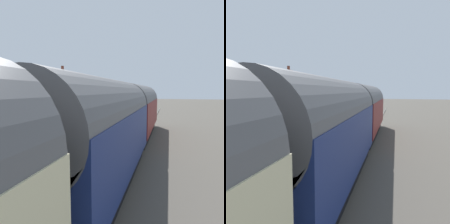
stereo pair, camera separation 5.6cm
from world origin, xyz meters
The scene contains 20 objects.
ground_plane centered at (0.00, 0.00, 0.00)m, with size 160.00×160.00×0.00m, color #4C473F.
platform centered at (0.00, 4.36, 0.44)m, with size 32.00×6.73×0.89m, color #A39B8C.
platform_edge_coping centered at (0.00, 1.18, 0.90)m, with size 32.00×0.36×0.02m, color beige.
rail_near centered at (0.00, -1.62, 0.07)m, with size 52.00×0.08×0.14m, color gray.
rail_far centered at (0.00, -0.18, 0.07)m, with size 52.00×0.08×0.14m, color gray.
train centered at (-10.97, -0.90, 2.22)m, with size 29.53×2.73×4.32m.
station_building centered at (-0.74, 5.71, 2.33)m, with size 5.90×4.55×5.12m.
bench_mid_platform centered at (9.21, 3.88, 1.36)m, with size 1.41×0.45×0.88m.
bench_by_lamp centered at (-6.75, 3.81, 1.36)m, with size 1.41×0.46×0.88m.
bench_near_building centered at (6.99, 3.80, 1.36)m, with size 1.42×0.50×0.88m.
bench_platform_end centered at (-10.27, 3.75, 1.36)m, with size 1.41×0.48×0.88m.
planter_corner_building centered at (5.11, 1.62, 1.27)m, with size 0.57×0.57×0.81m.
planter_edge_near centered at (-8.32, 1.77, 1.25)m, with size 0.45×0.45×0.70m.
planter_bench_left centered at (7.82, 5.39, 1.30)m, with size 0.57×0.57×0.78m.
planter_edge_far centered at (-9.69, 3.16, 1.26)m, with size 0.45×0.45×0.75m.
planter_by_door centered at (7.35, 5.96, 1.18)m, with size 0.92×0.32×0.61m.
lamp_post_platform centered at (5.62, 1.64, 3.25)m, with size 0.32×0.50×3.35m.
station_sign_board centered at (-8.31, 1.68, 2.07)m, with size 0.96×0.06×1.57m.
tree_distant centered at (13.11, 13.29, 3.87)m, with size 3.59×3.32×5.59m.
tree_far_right centered at (4.82, 16.23, 4.07)m, with size 3.30×3.63×6.03m.
Camera 2 is at (-18.89, -3.54, 3.82)m, focal length 32.89 mm.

